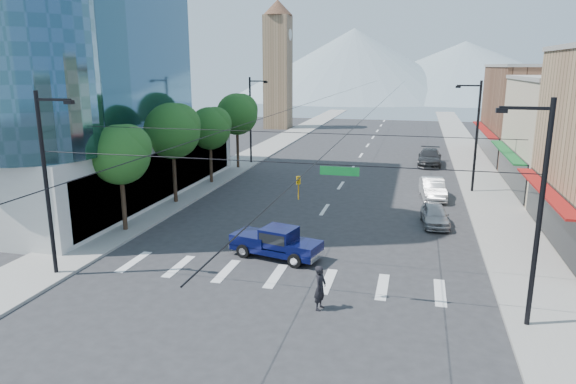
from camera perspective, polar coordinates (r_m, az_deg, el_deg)
name	(u,v)px	position (r m, az deg, el deg)	size (l,w,h in m)	color
ground	(271,289)	(24.26, -1.87, -10.72)	(160.00, 160.00, 0.00)	#28282B
sidewalk_left	(267,148)	(64.61, -2.36, 4.88)	(4.00, 120.00, 0.15)	gray
sidewalk_right	(468,156)	(62.29, 19.37, 3.78)	(4.00, 120.00, 0.15)	gray
shop_far	(549,114)	(62.96, 27.05, 7.69)	(12.00, 18.00, 10.00)	brown
clock_tower	(278,63)	(86.23, -1.13, 14.17)	(4.80, 4.80, 20.40)	#8C6B4C
mountain_left	(354,63)	(172.51, 7.30, 13.99)	(80.00, 80.00, 22.00)	gray
mountain_right	(464,70)	(181.74, 18.98, 12.73)	(90.00, 90.00, 18.00)	gray
tree_near	(122,153)	(32.67, -17.92, 4.19)	(3.65, 3.64, 6.71)	black
tree_midnear	(174,129)	(38.64, -12.52, 6.82)	(4.09, 4.09, 7.52)	black
tree_midfar	(211,127)	(45.03, -8.51, 7.17)	(3.65, 3.64, 6.71)	black
tree_far	(238,113)	(51.47, -5.53, 8.74)	(4.09, 4.09, 7.52)	black
signal_rig	(268,198)	(21.75, -2.20, -0.65)	(21.80, 0.20, 9.00)	black
lamp_pole_nw	(252,117)	(54.14, -4.07, 8.32)	(2.00, 0.25, 9.00)	black
lamp_pole_ne	(475,132)	(43.74, 20.09, 6.23)	(2.00, 0.25, 9.00)	black
pickup_truck	(276,242)	(27.73, -1.36, -5.55)	(5.26, 2.87, 1.69)	#080C3A
pedestrian	(320,288)	(22.06, 3.60, -10.57)	(0.71, 0.47, 1.95)	black
parked_car_near	(435,215)	(34.62, 16.01, -2.48)	(1.61, 4.00, 1.36)	#9FA0A4
parked_car_mid	(433,189)	(41.55, 15.77, 0.36)	(1.66, 4.77, 1.57)	silver
parked_car_far	(430,157)	(55.59, 15.46, 3.73)	(2.34, 5.76, 1.67)	#2D2D30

